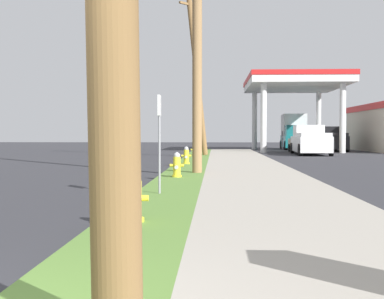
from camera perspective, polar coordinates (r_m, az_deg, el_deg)
The scene contains 12 objects.
fire_hydrant_nearest at distance 7.81m, azimuth -6.27°, elevation -5.42°, with size 0.42×0.37×0.74m.
fire_hydrant_second at distance 15.63m, azimuth -1.65°, elevation -1.81°, with size 0.42×0.38×0.74m.
fire_hydrant_third at distance 22.33m, azimuth -0.62°, elevation -0.74°, with size 0.42×0.37×0.74m.
fire_hydrant_fourth at distance 30.68m, azimuth 0.25°, elevation -0.05°, with size 0.42×0.37×0.74m.
utility_pole_midground at distance 17.75m, azimuth 0.56°, elevation 13.50°, with size 1.29×0.77×9.65m.
utility_pole_background at distance 31.20m, azimuth 0.53°, elevation 8.16°, with size 1.70×1.77×9.38m.
street_sign_post at distance 11.36m, azimuth -3.55°, elevation 2.85°, with size 0.05×0.36×2.12m.
gas_station_canopy at distance 44.62m, azimuth 20.01°, elevation 3.11°, with size 15.99×11.78×5.91m.
car_tan_by_near_pump at distance 39.58m, azimuth 12.26°, elevation 0.71°, with size 2.14×4.59×1.57m.
truck_white_at_forecourt at distance 35.67m, azimuth 12.69°, elevation 0.91°, with size 2.28×5.46×1.97m.
truck_teal_on_apron at distance 47.28m, azimuth 11.00°, elevation 1.81°, with size 2.45×6.50×3.11m.
truck_black_at_far_bay at distance 43.41m, azimuth 14.61°, elevation 1.04°, with size 2.23×5.44×1.97m.
Camera 1 is at (1.75, -3.01, 1.42)m, focal length 49.26 mm.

